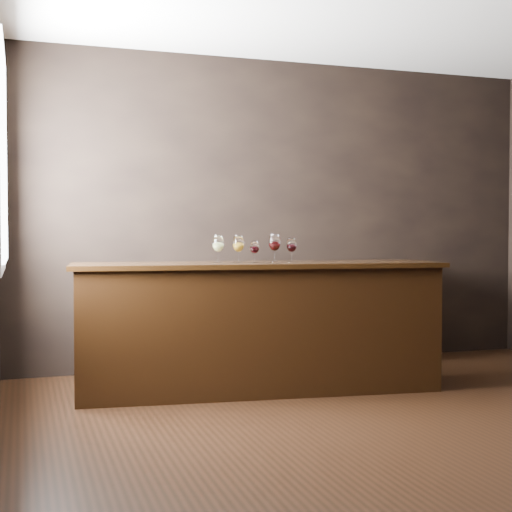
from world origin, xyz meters
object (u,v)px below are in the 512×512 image
object	(u,v)px
back_bar_shelf	(281,315)
glass_red_b	(275,243)
bar_counter	(259,329)
glass_red_c	(292,245)
glass_white	(218,244)
glass_red_a	(255,248)
glass_amber	(238,244)

from	to	relation	value
back_bar_shelf	glass_red_b	xyz separation A→B (m)	(-0.36, -0.82, 0.66)
bar_counter	glass_red_c	size ratio (longest dim) A/B	14.33
back_bar_shelf	glass_white	world-z (taller)	glass_white
glass_red_a	glass_red_c	world-z (taller)	glass_red_c
glass_red_a	glass_red_b	world-z (taller)	glass_red_b
glass_white	glass_amber	size ratio (longest dim) A/B	1.01
glass_red_b	glass_red_c	distance (m)	0.14
bar_counter	glass_red_c	xyz separation A→B (m)	(0.28, 0.03, 0.64)
glass_white	glass_red_c	world-z (taller)	glass_white
back_bar_shelf	glass_red_c	size ratio (longest dim) A/B	13.93
glass_amber	glass_red_a	world-z (taller)	glass_amber
glass_amber	glass_red_b	size ratio (longest dim) A/B	0.96
glass_red_b	glass_white	bearing A→B (deg)	178.88
back_bar_shelf	glass_amber	distance (m)	1.25
glass_red_c	glass_red_b	bearing A→B (deg)	-179.00
back_bar_shelf	glass_red_c	world-z (taller)	glass_red_c
glass_red_c	glass_red_a	bearing A→B (deg)	-178.88
bar_counter	glass_red_b	distance (m)	0.67
glass_white	glass_red_b	distance (m)	0.45
glass_amber	glass_red_a	size ratio (longest dim) A/B	1.24
bar_counter	back_bar_shelf	world-z (taller)	same
bar_counter	back_bar_shelf	distance (m)	0.98
back_bar_shelf	glass_red_a	world-z (taller)	glass_red_a
glass_red_b	glass_red_c	bearing A→B (deg)	1.00
back_bar_shelf	glass_white	xyz separation A→B (m)	(-0.81, -0.81, 0.66)
glass_amber	glass_red_c	distance (m)	0.44
bar_counter	glass_amber	distance (m)	0.67
back_bar_shelf	bar_counter	bearing A→B (deg)	-120.39
back_bar_shelf	glass_red_a	distance (m)	1.16
glass_red_a	bar_counter	bearing A→B (deg)	-38.02
glass_red_b	glass_red_a	bearing A→B (deg)	-178.78
glass_amber	glass_red_b	xyz separation A→B (m)	(0.30, 0.02, 0.01)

